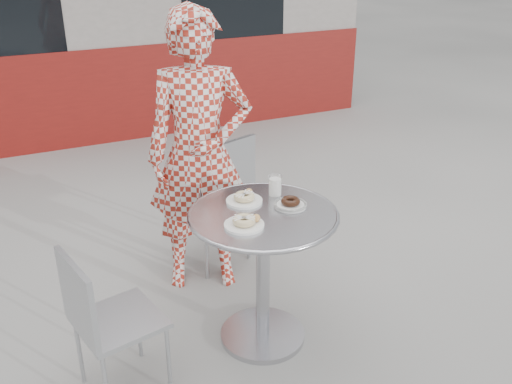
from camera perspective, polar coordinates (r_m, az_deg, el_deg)
name	(u,v)px	position (r m, az deg, el deg)	size (l,w,h in m)	color
ground	(263,334)	(3.34, 0.69, -14.00)	(60.00, 60.00, 0.00)	#9F9D98
bistro_table	(263,246)	(2.98, 0.71, -5.38)	(0.78, 0.78, 0.79)	silver
chair_far	(211,223)	(3.89, -4.48, -3.09)	(0.55, 0.55, 0.91)	#A8ABB0
chair_left	(120,348)	(2.94, -13.42, -14.96)	(0.45, 0.45, 0.79)	#A8ABB0
seated_person	(200,155)	(3.43, -5.64, 3.73)	(0.63, 0.42, 1.74)	maroon
plate_far	(244,198)	(3.00, -1.16, -0.62)	(0.19, 0.19, 0.05)	white
plate_near	(245,222)	(2.76, -1.13, -3.05)	(0.20, 0.20, 0.05)	white
plate_checker	(290,204)	(2.96, 3.47, -1.16)	(0.17, 0.17, 0.05)	white
milk_cup	(275,186)	(3.07, 1.93, 0.61)	(0.07, 0.07, 0.11)	white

